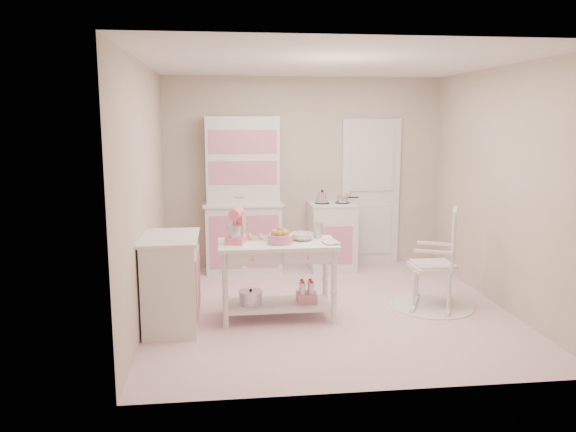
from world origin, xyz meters
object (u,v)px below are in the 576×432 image
object	(u,v)px
hutch	(243,195)
bread_basket	(280,239)
stove	(332,236)
base_cabinet	(171,282)
stand_mixer	(236,226)
rocking_chair	(434,257)
work_table	(278,280)

from	to	relation	value
hutch	bread_basket	size ratio (longest dim) A/B	8.32
stove	base_cabinet	bearing A→B (deg)	-135.23
stand_mixer	bread_basket	distance (m)	0.46
stove	rocking_chair	distance (m)	1.84
work_table	stand_mixer	xyz separation A→B (m)	(-0.42, 0.02, 0.57)
stove	rocking_chair	world-z (taller)	rocking_chair
rocking_chair	work_table	size ratio (longest dim) A/B	0.92
stand_mixer	bread_basket	xyz separation A→B (m)	(0.44, -0.07, -0.12)
stove	stand_mixer	bearing A→B (deg)	-126.60
rocking_chair	bread_basket	world-z (taller)	rocking_chair
bread_basket	stand_mixer	bearing A→B (deg)	170.96
base_cabinet	rocking_chair	xyz separation A→B (m)	(2.78, 0.31, 0.09)
base_cabinet	hutch	bearing A→B (deg)	68.78
hutch	rocking_chair	size ratio (longest dim) A/B	1.89
bread_basket	base_cabinet	bearing A→B (deg)	-175.18
hutch	base_cabinet	world-z (taller)	hutch
rocking_chair	stand_mixer	xyz separation A→B (m)	(-2.14, -0.15, 0.42)
base_cabinet	stand_mixer	size ratio (longest dim) A/B	2.71
rocking_chair	bread_basket	xyz separation A→B (m)	(-1.70, -0.22, 0.30)
hutch	base_cabinet	distance (m)	2.24
hutch	rocking_chair	bearing A→B (deg)	-40.47
base_cabinet	rocking_chair	distance (m)	2.80
hutch	rocking_chair	xyz separation A→B (m)	(2.00, -1.71, -0.49)
hutch	stove	world-z (taller)	hutch
base_cabinet	rocking_chair	bearing A→B (deg)	6.35
rocking_chair	bread_basket	bearing A→B (deg)	-147.97
stove	base_cabinet	distance (m)	2.79
rocking_chair	stove	bearing A→B (deg)	140.52
rocking_chair	stand_mixer	world-z (taller)	stand_mixer
hutch	bread_basket	bearing A→B (deg)	-81.18
stand_mixer	bread_basket	size ratio (longest dim) A/B	1.36
work_table	rocking_chair	bearing A→B (deg)	5.58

